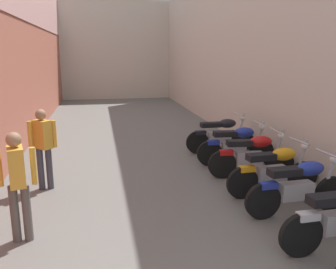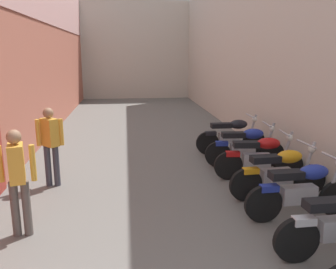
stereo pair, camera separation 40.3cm
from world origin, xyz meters
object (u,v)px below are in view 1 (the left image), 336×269
at_px(motorcycle_seventh, 236,144).
at_px(pedestrian_mid_alley, 18,179).
at_px(motorcycle_fifth, 274,169).
at_px(motorcycle_sixth, 252,155).
at_px(motorcycle_fourth, 299,186).
at_px(pedestrian_further_down, 43,143).
at_px(motorcycle_eighth, 221,134).

relative_size(motorcycle_seventh, pedestrian_mid_alley, 1.18).
relative_size(motorcycle_fifth, motorcycle_sixth, 1.00).
bearing_deg(pedestrian_mid_alley, motorcycle_fourth, 0.07).
xyz_separation_m(motorcycle_fifth, pedestrian_further_down, (-4.19, 1.13, 0.42)).
relative_size(motorcycle_sixth, motorcycle_eighth, 1.00).
xyz_separation_m(motorcycle_fourth, pedestrian_further_down, (-4.19, 1.97, 0.42)).
height_order(motorcycle_eighth, pedestrian_mid_alley, pedestrian_mid_alley).
distance_m(motorcycle_fifth, pedestrian_mid_alley, 4.35).
height_order(motorcycle_sixth, pedestrian_further_down, pedestrian_further_down).
height_order(motorcycle_sixth, motorcycle_eighth, same).
xyz_separation_m(motorcycle_seventh, pedestrian_further_down, (-4.19, -0.73, 0.42)).
height_order(motorcycle_fourth, motorcycle_eighth, same).
xyz_separation_m(motorcycle_fifth, motorcycle_eighth, (0.00, 2.96, 0.00)).
height_order(motorcycle_fourth, pedestrian_further_down, pedestrian_further_down).
xyz_separation_m(motorcycle_fourth, motorcycle_fifth, (-0.00, 0.84, 0.00)).
relative_size(motorcycle_fourth, motorcycle_fifth, 1.00).
bearing_deg(motorcycle_seventh, motorcycle_fourth, -90.00).
height_order(motorcycle_sixth, motorcycle_seventh, same).
distance_m(motorcycle_seventh, pedestrian_mid_alley, 5.05).
relative_size(motorcycle_fourth, motorcycle_sixth, 1.00).
relative_size(motorcycle_eighth, pedestrian_further_down, 1.18).
xyz_separation_m(motorcycle_sixth, pedestrian_further_down, (-4.19, 0.15, 0.42)).
bearing_deg(motorcycle_sixth, motorcycle_fourth, -90.00).
height_order(motorcycle_seventh, pedestrian_mid_alley, pedestrian_mid_alley).
distance_m(motorcycle_sixth, motorcycle_seventh, 0.88).
xyz_separation_m(motorcycle_sixth, pedestrian_mid_alley, (-4.24, -1.82, 0.42)).
bearing_deg(motorcycle_fifth, motorcycle_eighth, 90.00).
bearing_deg(motorcycle_eighth, motorcycle_fourth, -90.00).
bearing_deg(motorcycle_seventh, pedestrian_mid_alley, -147.47).
bearing_deg(pedestrian_mid_alley, motorcycle_eighth, 41.84).
height_order(motorcycle_fourth, motorcycle_seventh, same).
xyz_separation_m(motorcycle_sixth, motorcycle_eighth, (0.00, 1.98, 0.00)).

